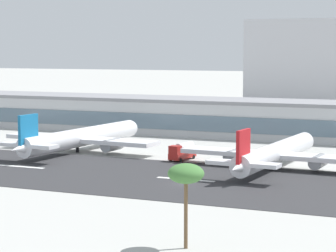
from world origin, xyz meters
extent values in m
plane|color=#A8A8A3|center=(0.00, 0.00, 0.00)|extent=(1400.00, 1400.00, 0.00)
cube|color=#2D2D30|center=(0.00, 5.17, 0.04)|extent=(800.00, 40.44, 0.08)
cube|color=white|center=(-39.91, 5.17, 0.09)|extent=(12.00, 1.20, 0.01)
cube|color=white|center=(-1.36, 5.17, 0.09)|extent=(12.00, 1.20, 0.01)
cube|color=#B7BABC|center=(-15.27, 76.81, 4.89)|extent=(216.33, 20.18, 9.78)
cube|color=slate|center=(-15.27, 66.56, 4.40)|extent=(209.84, 0.30, 4.40)
cube|color=gray|center=(-15.27, 76.81, 10.28)|extent=(218.49, 20.38, 1.00)
cylinder|color=silver|center=(-39.80, 31.49, 3.55)|extent=(7.91, 46.01, 4.58)
sphere|color=silver|center=(-38.13, 54.33, 3.55)|extent=(4.35, 4.35, 4.35)
cone|color=silver|center=(-41.47, 8.65, 3.55)|extent=(4.71, 8.52, 4.12)
cube|color=silver|center=(-39.86, 30.58, 3.09)|extent=(41.80, 9.87, 1.01)
cylinder|color=gray|center=(-30.57, 29.90, 2.29)|extent=(3.44, 6.61, 2.98)
cylinder|color=gray|center=(-49.16, 31.26, 2.29)|extent=(3.44, 6.61, 2.98)
cube|color=silver|center=(-41.34, 10.48, 4.01)|extent=(14.32, 4.80, 0.81)
cube|color=#1975B2|center=(-41.34, 10.48, 7.21)|extent=(1.18, 6.22, 7.33)
cylinder|color=black|center=(-39.96, 29.21, 0.63)|extent=(0.82, 0.82, 1.26)
cylinder|color=white|center=(11.12, 25.85, 3.34)|extent=(6.79, 43.26, 4.31)
sphere|color=white|center=(12.36, 47.35, 3.34)|extent=(4.09, 4.09, 4.09)
cone|color=white|center=(9.87, 4.34, 3.34)|extent=(4.32, 7.97, 3.88)
cube|color=white|center=(11.07, 24.99, 2.91)|extent=(41.85, 8.85, 0.95)
cylinder|color=gray|center=(20.40, 24.45, 2.15)|extent=(3.14, 6.18, 2.80)
cylinder|color=gray|center=(1.73, 25.53, 2.15)|extent=(3.14, 6.18, 2.80)
cube|color=white|center=(9.97, 6.06, 3.77)|extent=(14.31, 4.36, 0.76)
cube|color=red|center=(9.97, 6.06, 6.79)|extent=(1.02, 5.85, 6.89)
cylinder|color=black|center=(10.99, 23.70, 0.59)|extent=(0.78, 0.78, 1.18)
cube|color=#B2231E|center=(-11.56, 28.24, 1.15)|extent=(3.76, 8.78, 1.40)
cylinder|color=silver|center=(-11.42, 29.25, 2.90)|extent=(2.89, 6.02, 2.10)
cube|color=#B2231E|center=(-12.01, 25.04, 2.75)|extent=(2.65, 2.35, 1.80)
cylinder|color=black|center=(-13.27, 25.48, 0.45)|extent=(0.40, 0.93, 0.90)
cylinder|color=black|center=(-10.69, 25.11, 0.45)|extent=(0.40, 0.93, 0.90)
cylinder|color=black|center=(-12.43, 31.37, 0.45)|extent=(0.40, 0.93, 0.90)
cylinder|color=black|center=(-9.86, 31.01, 0.45)|extent=(0.40, 0.93, 0.90)
cylinder|color=brown|center=(16.87, -39.61, 4.82)|extent=(0.48, 0.48, 9.65)
ellipsoid|color=#427538|center=(16.87, -39.61, 9.65)|extent=(4.63, 4.63, 2.55)
camera|label=1|loc=(50.28, -121.94, 25.11)|focal=76.56mm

